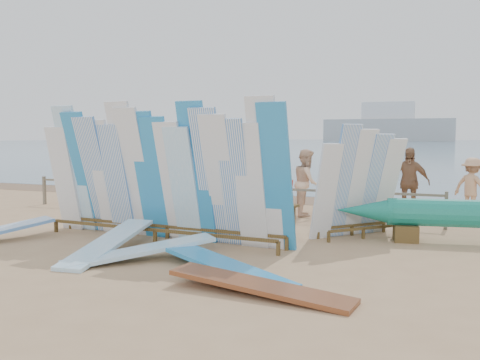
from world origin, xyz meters
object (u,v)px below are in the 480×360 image
at_px(flat_board_b, 140,260).
at_px(beachgoer_1, 168,176).
at_px(flat_board_d, 227,274).
at_px(beachgoer_5, 280,176).
at_px(beachgoer_7, 382,179).
at_px(flat_board_a, 108,254).
at_px(beachgoer_extra_1, 133,170).
at_px(beachgoer_9, 472,186).
at_px(beachgoer_8, 307,183).
at_px(main_surfboard_rack, 161,178).
at_px(beachgoer_10, 408,182).
at_px(side_surfboard_rack, 358,187).
at_px(stroller, 259,200).
at_px(vendor_table, 274,221).
at_px(flat_board_c, 260,294).
at_px(beachgoer_11, 126,170).
at_px(beach_chair_left, 260,203).
at_px(beachgoer_0, 98,174).
at_px(beach_chair_right, 279,204).

height_order(flat_board_b, beachgoer_1, beachgoer_1).
distance_m(flat_board_d, beachgoer_1, 8.43).
xyz_separation_m(beachgoer_5, beachgoer_7, (3.20, 0.31, -0.02)).
relative_size(flat_board_a, beachgoer_extra_1, 1.47).
relative_size(beachgoer_9, beachgoer_8, 0.87).
height_order(flat_board_d, beachgoer_5, beachgoer_5).
bearing_deg(beachgoer_extra_1, main_surfboard_rack, -157.73).
relative_size(flat_board_d, beachgoer_10, 1.43).
height_order(side_surfboard_rack, beachgoer_5, side_surfboard_rack).
bearing_deg(stroller, beachgoer_8, 8.21).
xyz_separation_m(vendor_table, beachgoer_1, (-4.78, 3.88, 0.54)).
xyz_separation_m(flat_board_a, stroller, (1.02, 5.58, 0.40)).
height_order(flat_board_c, beachgoer_9, beachgoer_9).
bearing_deg(beachgoer_11, beachgoer_9, -28.97).
bearing_deg(beachgoer_5, beach_chair_left, 172.29).
bearing_deg(beachgoer_5, stroller, 174.68).
relative_size(beachgoer_7, beachgoer_0, 0.96).
bearing_deg(flat_board_d, flat_board_b, 108.27).
relative_size(side_surfboard_rack, vendor_table, 2.06).
bearing_deg(flat_board_b, beachgoer_0, 176.52).
bearing_deg(beachgoer_10, beachgoer_11, 167.72).
bearing_deg(beachgoer_0, beachgoer_11, -62.74).
bearing_deg(stroller, flat_board_d, -76.25).
height_order(beachgoer_7, beachgoer_10, beachgoer_10).
bearing_deg(beachgoer_11, beachgoer_8, -44.26).
bearing_deg(beachgoer_10, side_surfboard_rack, -102.93).
bearing_deg(beachgoer_7, beachgoer_extra_1, 153.43).
height_order(beach_chair_left, beachgoer_5, beachgoer_5).
relative_size(flat_board_d, beachgoer_5, 1.51).
bearing_deg(vendor_table, flat_board_d, -80.48).
relative_size(vendor_table, beachgoer_0, 0.65).
distance_m(vendor_table, beachgoer_7, 6.20).
distance_m(vendor_table, flat_board_d, 2.94).
relative_size(beachgoer_7, beachgoer_8, 0.96).
height_order(flat_board_d, flat_board_a, flat_board_a).
xyz_separation_m(flat_board_d, beachgoer_8, (-0.26, 6.24, 0.92)).
bearing_deg(side_surfboard_rack, flat_board_a, 172.50).
xyz_separation_m(stroller, beachgoer_9, (5.56, 2.02, 0.40)).
bearing_deg(flat_board_a, beachgoer_11, 116.59).
bearing_deg(beach_chair_right, beachgoer_extra_1, 166.54).
bearing_deg(beachgoer_extra_1, beachgoer_9, -109.06).
bearing_deg(beachgoer_7, flat_board_a, -142.28).
distance_m(main_surfboard_rack, beachgoer_8, 4.82).
xyz_separation_m(beachgoer_8, beachgoer_10, (2.61, 0.96, 0.02)).
distance_m(stroller, beachgoer_0, 6.05).
xyz_separation_m(flat_board_a, flat_board_c, (3.44, -1.25, 0.00)).
height_order(vendor_table, flat_board_b, vendor_table).
bearing_deg(beachgoer_0, flat_board_a, 138.10).
relative_size(vendor_table, stroller, 1.19).
height_order(beachgoer_8, beachgoer_extra_1, same).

